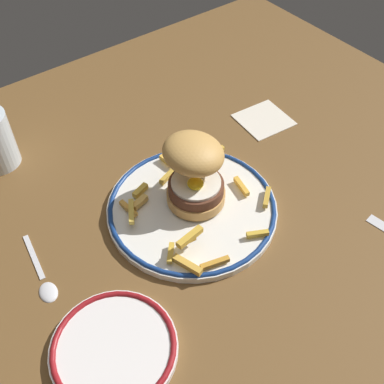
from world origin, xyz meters
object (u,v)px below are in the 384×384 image
spoon (45,283)px  napkin (264,119)px  burger (195,170)px  side_plate (114,348)px  dinner_plate (192,208)px

spoon → napkin: (50.90, 8.44, -0.16)cm
burger → napkin: 26.27cm
side_plate → spoon: (-2.88, 14.71, -0.48)cm
burger → side_plate: size_ratio=0.79×
side_plate → napkin: (48.02, 23.15, -0.63)cm
dinner_plate → napkin: bearing=21.7°
dinner_plate → napkin: (25.53, 10.17, -0.64)cm
burger → spoon: burger is taller
side_plate → spoon: size_ratio=1.25×
side_plate → spoon: side_plate is taller
dinner_plate → side_plate: (-22.49, -12.99, -0.00)cm
dinner_plate → napkin: 27.49cm
dinner_plate → burger: burger is taller
dinner_plate → burger: (1.72, 1.60, 6.41)cm
burger → napkin: burger is taller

